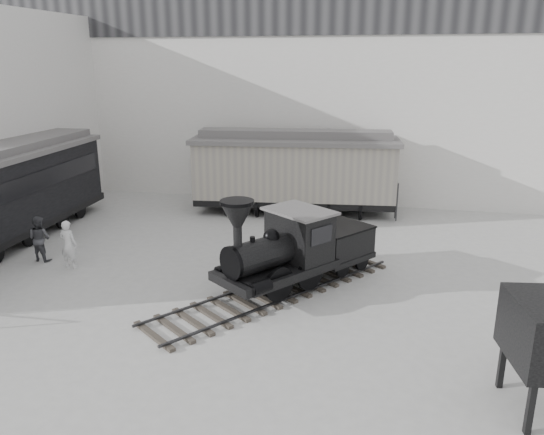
% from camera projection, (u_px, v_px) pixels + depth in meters
% --- Properties ---
extents(ground, '(90.00, 90.00, 0.00)m').
position_uv_depth(ground, '(213.00, 331.00, 14.06)').
color(ground, '#9E9E9B').
extents(north_wall, '(34.00, 2.51, 11.00)m').
position_uv_depth(north_wall, '(307.00, 88.00, 26.48)').
color(north_wall, silver).
rests_on(north_wall, ground).
extents(locomotive, '(6.80, 8.24, 3.12)m').
position_uv_depth(locomotive, '(292.00, 253.00, 16.44)').
color(locomotive, '#2B2621').
rests_on(locomotive, ground).
extents(boxcar, '(9.70, 4.01, 3.86)m').
position_uv_depth(boxcar, '(294.00, 170.00, 24.57)').
color(boxcar, black).
rests_on(boxcar, ground).
extents(visitor_a, '(0.64, 0.44, 1.69)m').
position_uv_depth(visitor_a, '(68.00, 244.00, 18.15)').
color(visitor_a, silver).
rests_on(visitor_a, ground).
extents(visitor_b, '(0.86, 0.71, 1.64)m').
position_uv_depth(visitor_b, '(40.00, 238.00, 18.81)').
color(visitor_b, '#3B3C40').
rests_on(visitor_b, ground).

